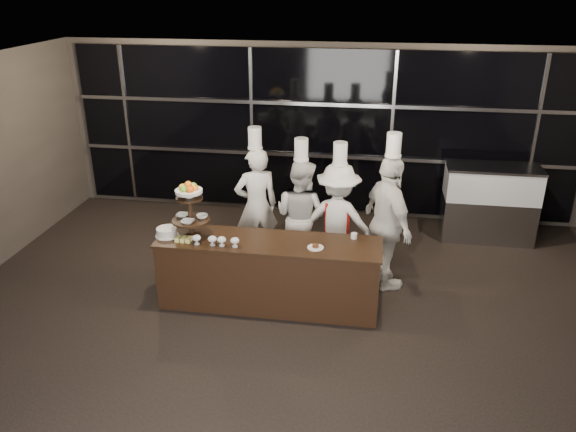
% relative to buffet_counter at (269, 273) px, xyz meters
% --- Properties ---
extents(room, '(10.00, 10.00, 10.00)m').
position_rel_buffet_counter_xyz_m(room, '(0.32, -1.77, 1.03)').
color(room, black).
rests_on(room, ground).
extents(window_wall, '(8.60, 0.10, 2.80)m').
position_rel_buffet_counter_xyz_m(window_wall, '(0.32, 3.17, 1.04)').
color(window_wall, black).
rests_on(window_wall, ground).
extents(buffet_counter, '(2.84, 0.74, 0.92)m').
position_rel_buffet_counter_xyz_m(buffet_counter, '(0.00, 0.00, 0.00)').
color(buffet_counter, black).
rests_on(buffet_counter, ground).
extents(display_stand, '(0.48, 0.48, 0.74)m').
position_rel_buffet_counter_xyz_m(display_stand, '(-1.00, -0.00, 0.87)').
color(display_stand, black).
rests_on(display_stand, buffet_counter).
extents(compotes, '(0.60, 0.11, 0.12)m').
position_rel_buffet_counter_xyz_m(compotes, '(-0.61, -0.22, 0.54)').
color(compotes, silver).
rests_on(compotes, buffet_counter).
extents(layer_cake, '(0.30, 0.30, 0.11)m').
position_rel_buffet_counter_xyz_m(layer_cake, '(-1.32, -0.05, 0.51)').
color(layer_cake, white).
rests_on(layer_cake, buffet_counter).
extents(pastry_squares, '(0.20, 0.13, 0.05)m').
position_rel_buffet_counter_xyz_m(pastry_squares, '(-1.06, -0.17, 0.48)').
color(pastry_squares, '#FDED7C').
rests_on(pastry_squares, buffet_counter).
extents(small_plate, '(0.20, 0.20, 0.05)m').
position_rel_buffet_counter_xyz_m(small_plate, '(0.60, -0.10, 0.47)').
color(small_plate, white).
rests_on(small_plate, buffet_counter).
extents(chef_cup, '(0.08, 0.08, 0.07)m').
position_rel_buffet_counter_xyz_m(chef_cup, '(1.06, 0.25, 0.49)').
color(chef_cup, white).
rests_on(chef_cup, buffet_counter).
extents(display_case, '(1.45, 0.63, 1.24)m').
position_rel_buffet_counter_xyz_m(display_case, '(3.13, 2.53, 0.22)').
color(display_case, '#A5A5AA').
rests_on(display_case, ground).
extents(chef_a, '(0.76, 0.66, 2.06)m').
position_rel_buffet_counter_xyz_m(chef_a, '(-0.41, 1.21, 0.44)').
color(chef_a, silver).
rests_on(chef_a, ground).
extents(chef_b, '(1.01, 0.93, 1.97)m').
position_rel_buffet_counter_xyz_m(chef_b, '(0.26, 1.06, 0.38)').
color(chef_b, silver).
rests_on(chef_b, ground).
extents(chef_c, '(1.16, 0.78, 1.97)m').
position_rel_buffet_counter_xyz_m(chef_c, '(0.80, 0.96, 0.38)').
color(chef_c, white).
rests_on(chef_c, ground).
extents(chef_d, '(0.93, 1.19, 2.19)m').
position_rel_buffet_counter_xyz_m(chef_d, '(1.48, 0.72, 0.49)').
color(chef_d, white).
rests_on(chef_d, ground).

